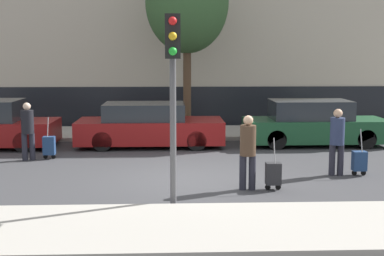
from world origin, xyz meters
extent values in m
plane|color=#38383A|center=(0.00, 0.00, 0.00)|extent=(80.00, 80.00, 0.00)
cube|color=#A39E93|center=(0.00, -3.75, 0.06)|extent=(28.00, 2.50, 0.12)
cube|color=#A39E93|center=(0.00, 7.00, 0.06)|extent=(28.00, 3.00, 0.12)
cube|color=black|center=(0.00, 9.18, 0.80)|extent=(27.44, 0.06, 1.60)
cylinder|color=black|center=(-4.80, 3.63, 0.30)|extent=(0.60, 0.18, 0.60)
cylinder|color=black|center=(-4.80, 5.34, 0.30)|extent=(0.60, 0.18, 0.60)
cube|color=maroon|center=(-1.07, 4.54, 0.49)|extent=(4.57, 1.91, 0.70)
cube|color=#23282D|center=(-1.25, 4.54, 1.11)|extent=(2.51, 1.68, 0.53)
cylinder|color=black|center=(0.35, 3.67, 0.30)|extent=(0.60, 0.18, 0.60)
cylinder|color=black|center=(0.35, 5.40, 0.30)|extent=(0.60, 0.18, 0.60)
cylinder|color=black|center=(-2.48, 3.67, 0.30)|extent=(0.60, 0.18, 0.60)
cylinder|color=black|center=(-2.48, 5.40, 0.30)|extent=(0.60, 0.18, 0.60)
cube|color=#194728|center=(4.19, 4.53, 0.49)|extent=(4.48, 1.73, 0.70)
cube|color=#23282D|center=(4.01, 4.53, 1.14)|extent=(2.46, 1.53, 0.60)
cylinder|color=black|center=(5.58, 3.75, 0.30)|extent=(0.60, 0.18, 0.60)
cylinder|color=black|center=(5.58, 5.30, 0.30)|extent=(0.60, 0.18, 0.60)
cylinder|color=black|center=(2.80, 3.75, 0.30)|extent=(0.60, 0.18, 0.60)
cylinder|color=black|center=(2.80, 5.30, 0.30)|extent=(0.60, 0.18, 0.60)
cylinder|color=#23232D|center=(-4.24, 2.44, 0.37)|extent=(0.15, 0.15, 0.74)
cylinder|color=#23232D|center=(-4.44, 2.39, 0.37)|extent=(0.15, 0.15, 0.74)
cylinder|color=black|center=(-4.34, 2.42, 1.06)|extent=(0.34, 0.34, 0.64)
sphere|color=beige|center=(-4.34, 2.42, 1.48)|extent=(0.21, 0.21, 0.21)
cube|color=navy|center=(-3.81, 2.57, 0.37)|extent=(0.32, 0.24, 0.51)
cylinder|color=black|center=(-3.92, 2.57, 0.06)|extent=(0.12, 0.03, 0.12)
cylinder|color=black|center=(-3.70, 2.57, 0.06)|extent=(0.12, 0.03, 0.12)
cylinder|color=gray|center=(-3.81, 2.50, 0.90)|extent=(0.02, 0.19, 0.53)
cylinder|color=#23232D|center=(1.30, -1.07, 0.37)|extent=(0.15, 0.15, 0.75)
cylinder|color=#23232D|center=(1.10, -1.05, 0.37)|extent=(0.15, 0.15, 0.75)
cylinder|color=#473323|center=(1.20, -1.06, 1.07)|extent=(0.34, 0.34, 0.65)
sphere|color=tan|center=(1.20, -1.06, 1.50)|extent=(0.21, 0.21, 0.21)
cube|color=#262628|center=(1.75, -1.10, 0.36)|extent=(0.32, 0.24, 0.47)
cylinder|color=black|center=(1.64, -1.10, 0.06)|extent=(0.12, 0.03, 0.12)
cylinder|color=black|center=(1.86, -1.10, 0.06)|extent=(0.12, 0.03, 0.12)
cylinder|color=gray|center=(1.75, -1.18, 0.87)|extent=(0.02, 0.19, 0.53)
cylinder|color=#23232D|center=(3.63, 0.22, 0.37)|extent=(0.15, 0.15, 0.75)
cylinder|color=#23232D|center=(3.43, 0.23, 0.37)|extent=(0.15, 0.15, 0.75)
cylinder|color=#283351|center=(3.53, 0.22, 1.07)|extent=(0.34, 0.34, 0.65)
sphere|color=tan|center=(3.53, 0.22, 1.50)|extent=(0.21, 0.21, 0.21)
cube|color=navy|center=(4.08, 0.18, 0.35)|extent=(0.32, 0.24, 0.47)
cylinder|color=black|center=(3.97, 0.18, 0.06)|extent=(0.12, 0.03, 0.12)
cylinder|color=black|center=(4.19, 0.18, 0.06)|extent=(0.12, 0.03, 0.12)
cylinder|color=gray|center=(4.08, 0.11, 0.86)|extent=(0.02, 0.19, 0.53)
cylinder|color=#515154|center=(-0.40, -2.25, 1.80)|extent=(0.12, 0.12, 3.61)
cube|color=black|center=(-0.40, -2.43, 3.21)|extent=(0.28, 0.24, 0.80)
sphere|color=red|center=(-0.40, -2.58, 3.47)|extent=(0.15, 0.15, 0.15)
sphere|color=gold|center=(-0.40, -2.58, 3.21)|extent=(0.15, 0.15, 0.15)
sphere|color=green|center=(-0.40, -2.58, 2.94)|extent=(0.15, 0.15, 0.15)
torus|color=black|center=(4.82, 6.74, 0.48)|extent=(0.72, 0.06, 0.72)
torus|color=black|center=(3.77, 6.74, 0.48)|extent=(0.72, 0.06, 0.72)
cylinder|color=maroon|center=(4.30, 6.74, 0.68)|extent=(1.00, 0.05, 0.05)
cylinder|color=maroon|center=(4.11, 6.74, 0.88)|extent=(0.04, 0.04, 0.40)
cylinder|color=#4C3826|center=(0.17, 6.84, 1.74)|extent=(0.28, 0.28, 3.24)
ellipsoid|color=#33562D|center=(0.17, 6.84, 4.70)|extent=(2.92, 2.92, 3.57)
camera|label=1|loc=(-0.46, -12.20, 2.89)|focal=50.00mm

